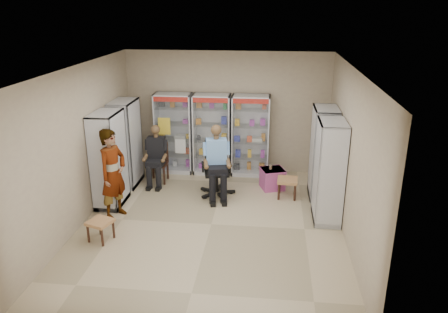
# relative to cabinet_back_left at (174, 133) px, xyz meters

# --- Properties ---
(floor) EXTENTS (6.00, 6.00, 0.00)m
(floor) POSITION_rel_cabinet_back_left_xyz_m (1.30, -2.73, -1.00)
(floor) COLOR tan
(floor) RESTS_ON ground
(room_shell) EXTENTS (5.02, 6.02, 3.01)m
(room_shell) POSITION_rel_cabinet_back_left_xyz_m (1.30, -2.73, 0.97)
(room_shell) COLOR tan
(room_shell) RESTS_ON ground
(cabinet_back_left) EXTENTS (0.90, 0.50, 2.00)m
(cabinet_back_left) POSITION_rel_cabinet_back_left_xyz_m (0.00, 0.00, 0.00)
(cabinet_back_left) COLOR #9FA0A5
(cabinet_back_left) RESTS_ON floor
(cabinet_back_mid) EXTENTS (0.90, 0.50, 2.00)m
(cabinet_back_mid) POSITION_rel_cabinet_back_left_xyz_m (0.95, 0.00, 0.00)
(cabinet_back_mid) COLOR silver
(cabinet_back_mid) RESTS_ON floor
(cabinet_back_right) EXTENTS (0.90, 0.50, 2.00)m
(cabinet_back_right) POSITION_rel_cabinet_back_left_xyz_m (1.90, 0.00, 0.00)
(cabinet_back_right) COLOR silver
(cabinet_back_right) RESTS_ON floor
(cabinet_right_far) EXTENTS (0.90, 0.50, 2.00)m
(cabinet_right_far) POSITION_rel_cabinet_back_left_xyz_m (3.53, -1.13, 0.00)
(cabinet_right_far) COLOR #AFB3B7
(cabinet_right_far) RESTS_ON floor
(cabinet_right_near) EXTENTS (0.90, 0.50, 2.00)m
(cabinet_right_near) POSITION_rel_cabinet_back_left_xyz_m (3.53, -2.23, 0.00)
(cabinet_right_near) COLOR #A1A3A8
(cabinet_right_near) RESTS_ON floor
(cabinet_left_far) EXTENTS (0.90, 0.50, 2.00)m
(cabinet_left_far) POSITION_rel_cabinet_back_left_xyz_m (-0.93, -0.93, 0.00)
(cabinet_left_far) COLOR #ADB1B5
(cabinet_left_far) RESTS_ON floor
(cabinet_left_near) EXTENTS (0.90, 0.50, 2.00)m
(cabinet_left_near) POSITION_rel_cabinet_back_left_xyz_m (-0.93, -2.03, 0.00)
(cabinet_left_near) COLOR #A7A9AE
(cabinet_left_near) RESTS_ON floor
(wooden_chair) EXTENTS (0.42, 0.42, 0.94)m
(wooden_chair) POSITION_rel_cabinet_back_left_xyz_m (-0.25, -0.73, -0.53)
(wooden_chair) COLOR black
(wooden_chair) RESTS_ON floor
(seated_customer) EXTENTS (0.44, 0.60, 1.34)m
(seated_customer) POSITION_rel_cabinet_back_left_xyz_m (-0.25, -0.78, -0.33)
(seated_customer) COLOR black
(seated_customer) RESTS_ON floor
(office_chair) EXTENTS (0.78, 0.78, 1.20)m
(office_chair) POSITION_rel_cabinet_back_left_xyz_m (1.23, -1.32, -0.40)
(office_chair) COLOR black
(office_chair) RESTS_ON floor
(seated_shopkeeper) EXTENTS (0.64, 0.79, 1.53)m
(seated_shopkeeper) POSITION_rel_cabinet_back_left_xyz_m (1.23, -1.37, -0.23)
(seated_shopkeeper) COLOR #79BCEF
(seated_shopkeeper) RESTS_ON floor
(pink_trunk) EXTENTS (0.62, 0.60, 0.47)m
(pink_trunk) POSITION_rel_cabinet_back_left_xyz_m (2.46, -0.84, -0.76)
(pink_trunk) COLOR #A7427B
(pink_trunk) RESTS_ON floor
(tea_glass) EXTENTS (0.07, 0.07, 0.10)m
(tea_glass) POSITION_rel_cabinet_back_left_xyz_m (2.41, -0.84, -0.48)
(tea_glass) COLOR #541607
(tea_glass) RESTS_ON pink_trunk
(woven_stool_a) EXTENTS (0.46, 0.46, 0.43)m
(woven_stool_a) POSITION_rel_cabinet_back_left_xyz_m (2.79, -1.29, -0.78)
(woven_stool_a) COLOR #B17F4A
(woven_stool_a) RESTS_ON floor
(woven_stool_b) EXTENTS (0.50, 0.50, 0.39)m
(woven_stool_b) POSITION_rel_cabinet_back_left_xyz_m (-0.60, -3.53, -0.80)
(woven_stool_b) COLOR #B2824B
(woven_stool_b) RESTS_ON floor
(standing_man) EXTENTS (0.64, 0.78, 1.82)m
(standing_man) POSITION_rel_cabinet_back_left_xyz_m (-0.65, -2.59, -0.09)
(standing_man) COLOR gray
(standing_man) RESTS_ON floor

